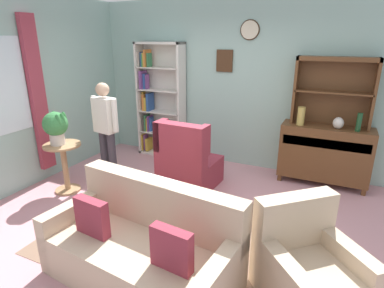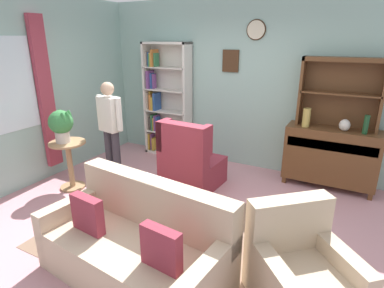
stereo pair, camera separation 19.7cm
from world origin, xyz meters
TOP-DOWN VIEW (x-y plane):
  - ground_plane at (0.00, 0.00)m, footprint 5.40×4.60m
  - wall_back at (0.00, 2.13)m, footprint 5.00×0.09m
  - wall_left at (-2.52, -0.05)m, footprint 0.16×4.20m
  - area_rug at (0.20, -0.30)m, footprint 2.92×2.10m
  - bookshelf at (-1.42, 1.95)m, footprint 0.90×0.30m
  - sideboard at (1.56, 1.86)m, footprint 1.30×0.45m
  - sideboard_hutch at (1.56, 1.97)m, footprint 1.10×0.26m
  - vase_tall at (1.17, 1.78)m, footprint 0.11×0.11m
  - vase_round at (1.69, 1.79)m, footprint 0.15×0.15m
  - bottle_wine at (1.95, 1.77)m, footprint 0.07×0.07m
  - couch_floral at (0.17, -1.05)m, footprint 1.88×1.04m
  - armchair_floral at (1.60, -0.68)m, footprint 1.08×1.08m
  - wingback_chair at (-0.28, 0.85)m, footprint 0.83×0.84m
  - plant_stand at (-1.85, -0.01)m, footprint 0.52×0.52m
  - potted_plant_large at (-1.88, -0.04)m, footprint 0.34×0.34m
  - person_reading at (-1.48, 0.52)m, footprint 0.53×0.26m
  - coffee_table at (0.33, -0.22)m, footprint 0.80×0.50m
  - book_stack at (0.40, -0.31)m, footprint 0.22×0.16m

SIDE VIEW (x-z plane):
  - ground_plane at x=0.00m, z-range -0.02..0.00m
  - area_rug at x=0.20m, z-range 0.00..0.01m
  - armchair_floral at x=1.60m, z-range -0.15..0.73m
  - couch_floral at x=0.17m, z-range -0.14..0.76m
  - coffee_table at x=0.33m, z-range 0.14..0.56m
  - wingback_chair at x=-0.28m, z-range -0.14..0.91m
  - plant_stand at x=-1.85m, z-range 0.08..0.82m
  - book_stack at x=0.40m, z-range 0.42..0.53m
  - sideboard at x=1.56m, z-range 0.05..0.97m
  - person_reading at x=-1.48m, z-range 0.13..1.69m
  - vase_round at x=1.69m, z-range 0.92..1.09m
  - potted_plant_large at x=-1.88m, z-range 0.78..1.25m
  - bookshelf at x=-1.42m, z-range 0.00..2.10m
  - bottle_wine at x=1.95m, z-range 0.92..1.18m
  - vase_tall at x=1.17m, z-range 0.92..1.19m
  - wall_left at x=-2.52m, z-range 0.00..2.80m
  - wall_back at x=0.00m, z-range 0.01..2.81m
  - sideboard_hutch at x=1.56m, z-range 1.06..2.06m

